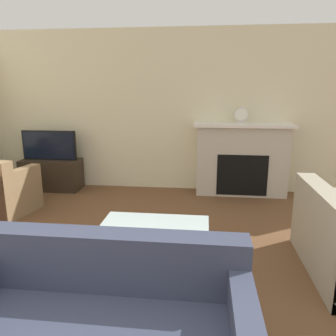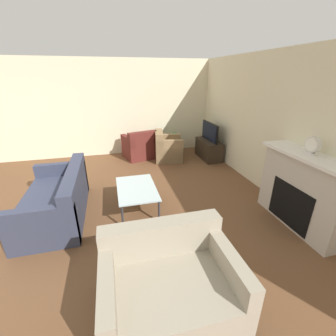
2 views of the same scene
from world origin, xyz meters
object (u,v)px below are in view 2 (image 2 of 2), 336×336
(couch_loveseat, at_px, (169,285))
(coffee_table, at_px, (137,190))
(tv, at_px, (210,132))
(armchair_accent, at_px, (167,149))
(mantel_clock, at_px, (313,145))
(couch_sectional, at_px, (58,201))
(potted_plant, at_px, (175,141))
(armchair_by_window, at_px, (140,148))

(couch_loveseat, xyz_separation_m, coffee_table, (-1.94, -0.08, 0.10))
(tv, relative_size, coffee_table, 0.88)
(tv, bearing_deg, couch_loveseat, -28.76)
(armchair_accent, xyz_separation_m, coffee_table, (2.37, -1.16, 0.08))
(mantel_clock, bearing_deg, couch_sectional, -107.16)
(armchair_accent, relative_size, mantel_clock, 3.44)
(coffee_table, bearing_deg, tv, 132.93)
(tv, xyz_separation_m, potted_plant, (-0.72, -0.81, -0.41))
(mantel_clock, bearing_deg, armchair_by_window, -151.65)
(coffee_table, bearing_deg, couch_loveseat, 2.51)
(couch_sectional, xyz_separation_m, coffee_table, (0.13, 1.32, 0.10))
(couch_sectional, distance_m, couch_loveseat, 2.50)
(couch_loveseat, xyz_separation_m, mantel_clock, (-0.90, 2.37, 1.04))
(couch_loveseat, distance_m, armchair_accent, 4.44)
(coffee_table, height_order, potted_plant, potted_plant)
(couch_sectional, height_order, couch_loveseat, same)
(tv, distance_m, couch_loveseat, 4.73)
(mantel_clock, bearing_deg, tv, -178.10)
(armchair_accent, relative_size, coffee_table, 0.84)
(tv, height_order, armchair_by_window, tv)
(couch_loveseat, relative_size, armchair_accent, 1.48)
(tv, height_order, mantel_clock, mantel_clock)
(armchair_by_window, distance_m, potted_plant, 1.13)
(coffee_table, height_order, mantel_clock, mantel_clock)
(couch_loveseat, bearing_deg, couch_sectional, 124.32)
(tv, distance_m, potted_plant, 1.16)
(couch_loveseat, relative_size, mantel_clock, 5.08)
(armchair_by_window, distance_m, coffee_table, 2.75)
(couch_loveseat, bearing_deg, armchair_accent, 75.98)
(couch_sectional, height_order, armchair_accent, same)
(potted_plant, bearing_deg, couch_sectional, -45.85)
(tv, distance_m, armchair_accent, 1.29)
(couch_sectional, distance_m, mantel_clock, 4.09)
(couch_sectional, height_order, armchair_by_window, same)
(armchair_by_window, relative_size, armchair_accent, 1.11)
(armchair_accent, relative_size, potted_plant, 1.41)
(couch_loveseat, distance_m, armchair_by_window, 4.67)
(couch_sectional, xyz_separation_m, mantel_clock, (1.17, 3.78, 1.04))
(potted_plant, distance_m, mantel_clock, 4.16)
(couch_sectional, xyz_separation_m, armchair_accent, (-2.25, 2.49, 0.02))
(tv, xyz_separation_m, armchair_by_window, (-0.54, -1.92, -0.48))
(couch_loveseat, distance_m, mantel_clock, 2.74)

